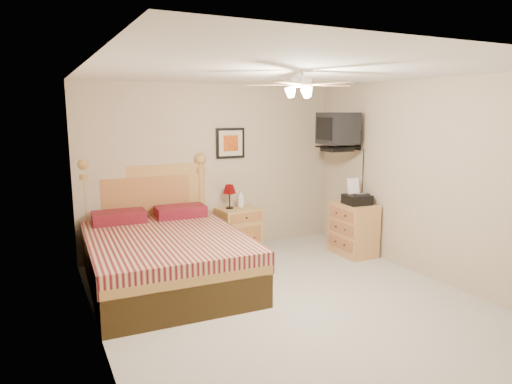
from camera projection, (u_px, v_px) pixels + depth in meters
floor at (288, 301)px, 5.10m from camera, size 4.50×4.50×0.00m
ceiling at (291, 71)px, 4.66m from camera, size 4.00×4.50×0.04m
wall_back at (214, 168)px, 6.86m from camera, size 4.00×0.04×2.50m
wall_front at (471, 247)px, 2.90m from camera, size 4.00×0.04×2.50m
wall_left at (94, 209)px, 4.00m from camera, size 0.04×4.50×2.50m
wall_right at (426, 179)px, 5.76m from camera, size 0.04×4.50×2.50m
bed at (165, 225)px, 5.48m from camera, size 1.85×2.38×1.50m
nightstand at (238, 229)px, 6.94m from camera, size 0.65×0.51×0.65m
table_lamp at (229, 197)px, 6.83m from camera, size 0.25×0.25×0.36m
lotion_bottle at (241, 199)px, 6.92m from camera, size 0.13×0.13×0.27m
framed_picture at (230, 143)px, 6.90m from camera, size 0.46×0.04×0.46m
dresser at (354, 229)px, 6.72m from camera, size 0.46×0.65×0.76m
fax_machine at (357, 192)px, 6.59m from camera, size 0.38×0.40×0.37m
magazine_lower at (341, 200)px, 6.87m from camera, size 0.26×0.29×0.02m
magazine_upper at (342, 199)px, 6.88m from camera, size 0.25×0.29×0.02m
wall_tv at (346, 131)px, 6.73m from camera, size 0.56×0.46×0.58m
ceiling_fan at (302, 84)px, 4.51m from camera, size 1.14×1.14×0.28m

